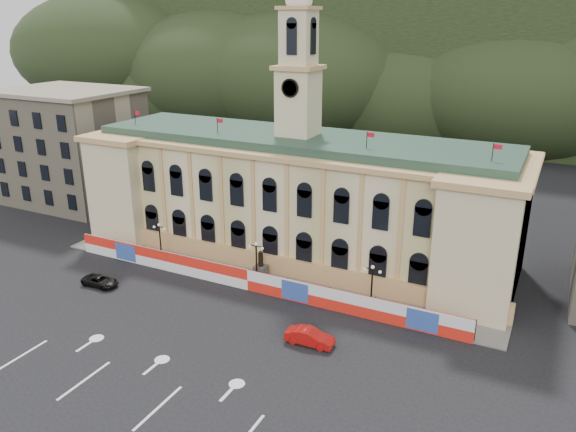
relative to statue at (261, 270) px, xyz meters
The scene contains 13 objects.
ground 18.04m from the statue, 90.00° to the right, with size 260.00×260.00×0.00m, color black.
lane_markings 23.03m from the statue, 90.00° to the right, with size 26.00×10.00×0.02m, color white, non-canonical shape.
hill_ridge 105.59m from the statue, 89.98° to the left, with size 230.00×80.00×64.00m.
city_hall 11.71m from the statue, 90.00° to the left, with size 56.20×17.60×37.10m.
side_building_left 45.63m from the statue, 163.26° to the left, with size 21.00×17.00×18.60m.
hoarding_fence 2.93m from the statue, 88.90° to the right, with size 50.00×0.44×2.50m.
pavement 1.13m from the statue, 90.00° to the right, with size 56.00×5.50×0.16m, color slate.
statue is the anchor object (origin of this frame).
lamp_left 14.16m from the statue, behind, with size 1.96×0.44×5.15m.
lamp_center 2.14m from the statue, 90.00° to the right, with size 1.96×0.44×5.15m.
lamp_right 14.16m from the statue, ahead, with size 1.96×0.44×5.15m.
red_sedan 14.93m from the statue, 42.60° to the right, with size 4.83×1.89×1.57m, color #B60F0D.
black_suv 18.68m from the statue, 148.18° to the right, with size 4.54×2.21×1.24m, color black.
Camera 1 is at (29.98, -34.52, 29.61)m, focal length 35.00 mm.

